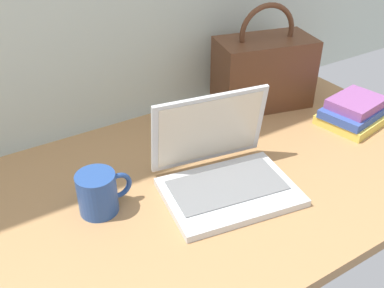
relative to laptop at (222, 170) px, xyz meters
name	(u,v)px	position (x,y,z in m)	size (l,w,h in m)	color
desk	(173,197)	(-0.12, 0.04, -0.06)	(1.60, 0.76, 0.03)	#A87A4C
laptop	(222,170)	(0.00, 0.00, 0.00)	(0.34, 0.30, 0.22)	silver
coffee_mug	(99,192)	(-0.29, 0.07, 0.00)	(0.13, 0.09, 0.10)	#26478C
handbag	(263,71)	(0.36, 0.29, 0.07)	(0.33, 0.23, 0.33)	#59331E
book_stack	(354,111)	(0.52, 0.04, -0.01)	(0.22, 0.19, 0.08)	#D8BF4C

